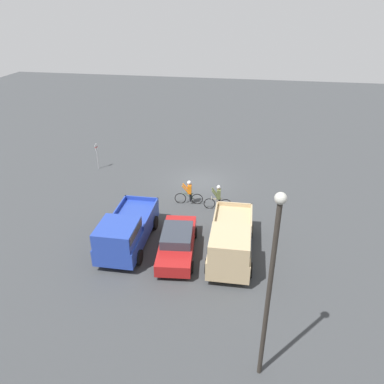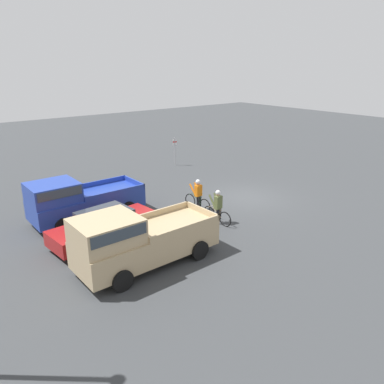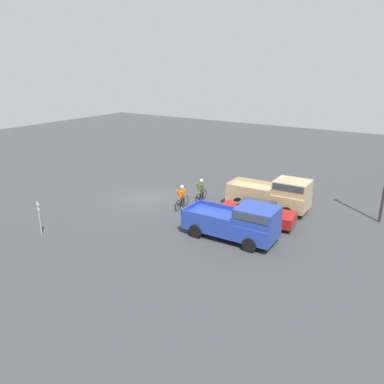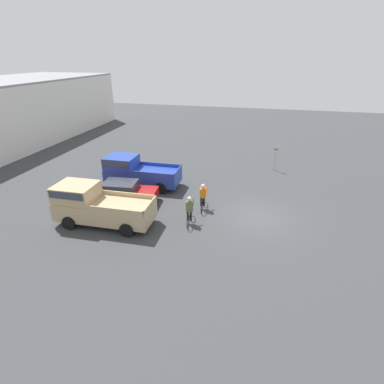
{
  "view_description": "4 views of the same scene",
  "coord_description": "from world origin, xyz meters",
  "px_view_note": "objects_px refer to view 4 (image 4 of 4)",
  "views": [
    {
      "loc": [
        -3.63,
        24.78,
        12.16
      ],
      "look_at": [
        -0.02,
        4.08,
        1.2
      ],
      "focal_mm": 35.0,
      "sensor_mm": 36.0,
      "label": 1
    },
    {
      "loc": [
        -13.99,
        15.11,
        7.33
      ],
      "look_at": [
        -0.02,
        4.08,
        1.2
      ],
      "focal_mm": 35.0,
      "sensor_mm": 36.0,
      "label": 2
    },
    {
      "loc": [
        20.45,
        17.32,
        9.4
      ],
      "look_at": [
        -0.02,
        4.08,
        1.2
      ],
      "focal_mm": 35.0,
      "sensor_mm": 36.0,
      "label": 3
    },
    {
      "loc": [
        -16.23,
        0.09,
        8.95
      ],
      "look_at": [
        -0.02,
        4.08,
        1.2
      ],
      "focal_mm": 28.0,
      "sensor_mm": 36.0,
      "label": 4
    }
  ],
  "objects_px": {
    "cyclist_0": "(203,196)",
    "fire_lane_sign": "(275,155)",
    "pickup_truck_0": "(96,204)",
    "sedan_0": "(121,192)",
    "pickup_truck_1": "(136,171)",
    "cyclist_1": "(189,210)"
  },
  "relations": [
    {
      "from": "cyclist_0",
      "to": "fire_lane_sign",
      "type": "relative_size",
      "value": 0.88
    },
    {
      "from": "pickup_truck_0",
      "to": "sedan_0",
      "type": "relative_size",
      "value": 1.14
    },
    {
      "from": "sedan_0",
      "to": "fire_lane_sign",
      "type": "distance_m",
      "value": 13.03
    },
    {
      "from": "pickup_truck_0",
      "to": "cyclist_0",
      "type": "bearing_deg",
      "value": -60.19
    },
    {
      "from": "cyclist_0",
      "to": "pickup_truck_0",
      "type": "bearing_deg",
      "value": 119.81
    },
    {
      "from": "pickup_truck_1",
      "to": "fire_lane_sign",
      "type": "bearing_deg",
      "value": -60.07
    },
    {
      "from": "cyclist_1",
      "to": "fire_lane_sign",
      "type": "bearing_deg",
      "value": -25.3
    },
    {
      "from": "pickup_truck_1",
      "to": "cyclist_1",
      "type": "relative_size",
      "value": 3.03
    },
    {
      "from": "fire_lane_sign",
      "to": "sedan_0",
      "type": "bearing_deg",
      "value": 130.84
    },
    {
      "from": "pickup_truck_0",
      "to": "fire_lane_sign",
      "type": "height_order",
      "value": "pickup_truck_0"
    },
    {
      "from": "sedan_0",
      "to": "cyclist_0",
      "type": "bearing_deg",
      "value": -86.32
    },
    {
      "from": "sedan_0",
      "to": "pickup_truck_1",
      "type": "xyz_separation_m",
      "value": [
        2.79,
        0.09,
        0.42
      ]
    },
    {
      "from": "pickup_truck_1",
      "to": "cyclist_0",
      "type": "distance_m",
      "value": 6.04
    },
    {
      "from": "pickup_truck_1",
      "to": "cyclist_0",
      "type": "bearing_deg",
      "value": -113.87
    },
    {
      "from": "pickup_truck_1",
      "to": "fire_lane_sign",
      "type": "xyz_separation_m",
      "value": [
        5.72,
        -9.93,
        0.17
      ]
    },
    {
      "from": "cyclist_1",
      "to": "cyclist_0",
      "type": "bearing_deg",
      "value": -10.67
    },
    {
      "from": "pickup_truck_0",
      "to": "cyclist_0",
      "type": "xyz_separation_m",
      "value": [
        3.16,
        -5.52,
        -0.33
      ]
    },
    {
      "from": "sedan_0",
      "to": "cyclist_1",
      "type": "height_order",
      "value": "cyclist_1"
    },
    {
      "from": "sedan_0",
      "to": "fire_lane_sign",
      "type": "bearing_deg",
      "value": -49.16
    },
    {
      "from": "cyclist_1",
      "to": "fire_lane_sign",
      "type": "xyz_separation_m",
      "value": [
        10.11,
        -4.78,
        0.45
      ]
    },
    {
      "from": "pickup_truck_1",
      "to": "fire_lane_sign",
      "type": "height_order",
      "value": "pickup_truck_1"
    },
    {
      "from": "pickup_truck_0",
      "to": "pickup_truck_1",
      "type": "xyz_separation_m",
      "value": [
        5.6,
        0.01,
        -0.05
      ]
    }
  ]
}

